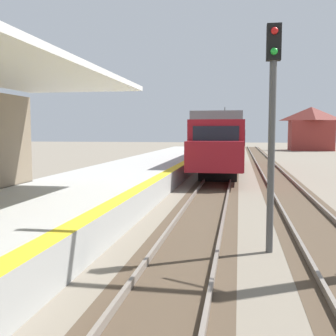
{
  "coord_description": "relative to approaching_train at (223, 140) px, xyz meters",
  "views": [
    {
      "loc": [
        3.07,
        4.58,
        2.82
      ],
      "look_at": [
        1.7,
        12.45,
        2.1
      ],
      "focal_mm": 43.84,
      "sensor_mm": 36.0,
      "label": 1
    }
  ],
  "objects": [
    {
      "name": "track_pair_nearest_platform",
      "position": [
        -0.0,
        -14.03,
        -2.13
      ],
      "size": [
        2.34,
        120.0,
        0.16
      ],
      "color": "#4C3D2D",
      "rests_on": "ground"
    },
    {
      "name": "distant_trackside_house",
      "position": [
        11.57,
        33.92,
        1.16
      ],
      "size": [
        6.6,
        5.28,
        6.4
      ],
      "color": "maroon",
      "rests_on": "ground"
    },
    {
      "name": "rail_signal_post",
      "position": [
        1.9,
        -19.82,
        1.02
      ],
      "size": [
        0.32,
        0.34,
        5.2
      ],
      "color": "#4C4C4C",
      "rests_on": "ground"
    },
    {
      "name": "approaching_train",
      "position": [
        0.0,
        0.0,
        0.0
      ],
      "size": [
        2.93,
        19.6,
        4.76
      ],
      "color": "maroon",
      "rests_on": "ground"
    },
    {
      "name": "station_platform",
      "position": [
        -4.4,
        -18.03,
        -1.73
      ],
      "size": [
        5.0,
        80.0,
        0.91
      ],
      "color": "#A8A8A3",
      "rests_on": "ground"
    },
    {
      "name": "track_pair_middle",
      "position": [
        3.4,
        -14.03,
        -2.13
      ],
      "size": [
        2.34,
        120.0,
        0.16
      ],
      "color": "#4C3D2D",
      "rests_on": "ground"
    }
  ]
}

